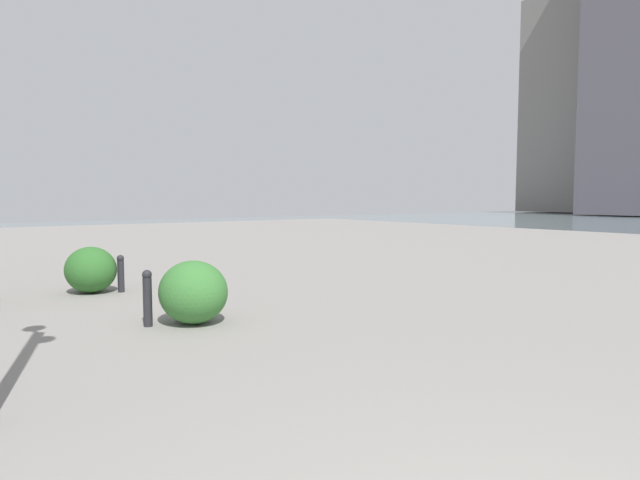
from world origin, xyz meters
TOP-DOWN VIEW (x-y plane):
  - building_highrise at (34.65, -67.03)m, footprint 13.25×11.49m
  - bollard_near at (6.68, -0.69)m, footprint 0.13×0.13m
  - bollard_mid at (9.62, -1.17)m, footprint 0.13×0.13m
  - shrub_low at (6.48, -1.26)m, footprint 1.03×0.93m
  - shrub_round at (9.89, -0.71)m, footprint 1.00×0.90m

SIDE VIEW (x-z plane):
  - bollard_mid at x=9.62m, z-range 0.02..0.71m
  - bollard_near at x=6.68m, z-range 0.02..0.79m
  - shrub_round at x=9.89m, z-range 0.00..0.85m
  - shrub_low at x=6.48m, z-range 0.00..0.88m
  - building_highrise at x=34.65m, z-range -1.03..28.44m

